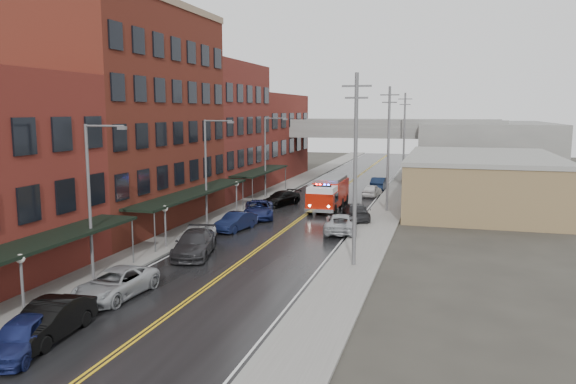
# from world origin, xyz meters

# --- Properties ---
(ground) EXTENTS (220.00, 220.00, 0.00)m
(ground) POSITION_xyz_m (0.00, 0.00, 0.00)
(ground) COLOR #2D2B26
(ground) RESTS_ON ground
(road) EXTENTS (11.00, 160.00, 0.02)m
(road) POSITION_xyz_m (0.00, 30.00, 0.01)
(road) COLOR black
(road) RESTS_ON ground
(sidewalk_left) EXTENTS (3.00, 160.00, 0.15)m
(sidewalk_left) POSITION_xyz_m (-7.30, 30.00, 0.07)
(sidewalk_left) COLOR slate
(sidewalk_left) RESTS_ON ground
(sidewalk_right) EXTENTS (3.00, 160.00, 0.15)m
(sidewalk_right) POSITION_xyz_m (7.30, 30.00, 0.07)
(sidewalk_right) COLOR slate
(sidewalk_right) RESTS_ON ground
(curb_left) EXTENTS (0.30, 160.00, 0.15)m
(curb_left) POSITION_xyz_m (-5.65, 30.00, 0.07)
(curb_left) COLOR gray
(curb_left) RESTS_ON ground
(curb_right) EXTENTS (0.30, 160.00, 0.15)m
(curb_right) POSITION_xyz_m (5.65, 30.00, 0.07)
(curb_right) COLOR gray
(curb_right) RESTS_ON ground
(brick_building_b) EXTENTS (9.00, 20.00, 18.00)m
(brick_building_b) POSITION_xyz_m (-13.30, 23.00, 9.00)
(brick_building_b) COLOR #512215
(brick_building_b) RESTS_ON ground
(brick_building_c) EXTENTS (9.00, 15.00, 15.00)m
(brick_building_c) POSITION_xyz_m (-13.30, 40.50, 7.50)
(brick_building_c) COLOR maroon
(brick_building_c) RESTS_ON ground
(brick_building_far) EXTENTS (9.00, 20.00, 12.00)m
(brick_building_far) POSITION_xyz_m (-13.30, 58.00, 6.00)
(brick_building_far) COLOR maroon
(brick_building_far) RESTS_ON ground
(tan_building) EXTENTS (14.00, 22.00, 5.00)m
(tan_building) POSITION_xyz_m (16.00, 40.00, 2.50)
(tan_building) COLOR olive
(tan_building) RESTS_ON ground
(right_far_block) EXTENTS (18.00, 30.00, 8.00)m
(right_far_block) POSITION_xyz_m (18.00, 70.00, 4.00)
(right_far_block) COLOR slate
(right_far_block) RESTS_ON ground
(awning_0) EXTENTS (2.60, 16.00, 3.09)m
(awning_0) POSITION_xyz_m (-7.49, 4.00, 2.99)
(awning_0) COLOR black
(awning_0) RESTS_ON ground
(awning_1) EXTENTS (2.60, 18.00, 3.09)m
(awning_1) POSITION_xyz_m (-7.49, 23.00, 2.99)
(awning_1) COLOR black
(awning_1) RESTS_ON ground
(awning_2) EXTENTS (2.60, 13.00, 3.09)m
(awning_2) POSITION_xyz_m (-7.49, 40.50, 2.99)
(awning_2) COLOR black
(awning_2) RESTS_ON ground
(globe_lamp_0) EXTENTS (0.44, 0.44, 3.12)m
(globe_lamp_0) POSITION_xyz_m (-6.40, 2.00, 2.31)
(globe_lamp_0) COLOR #59595B
(globe_lamp_0) RESTS_ON ground
(globe_lamp_1) EXTENTS (0.44, 0.44, 3.12)m
(globe_lamp_1) POSITION_xyz_m (-6.40, 16.00, 2.31)
(globe_lamp_1) COLOR #59595B
(globe_lamp_1) RESTS_ON ground
(globe_lamp_2) EXTENTS (0.44, 0.44, 3.12)m
(globe_lamp_2) POSITION_xyz_m (-6.40, 30.00, 2.31)
(globe_lamp_2) COLOR #59595B
(globe_lamp_2) RESTS_ON ground
(street_lamp_0) EXTENTS (2.64, 0.22, 9.00)m
(street_lamp_0) POSITION_xyz_m (-6.55, 8.00, 5.19)
(street_lamp_0) COLOR #59595B
(street_lamp_0) RESTS_ON ground
(street_lamp_1) EXTENTS (2.64, 0.22, 9.00)m
(street_lamp_1) POSITION_xyz_m (-6.55, 24.00, 5.19)
(street_lamp_1) COLOR #59595B
(street_lamp_1) RESTS_ON ground
(street_lamp_2) EXTENTS (2.64, 0.22, 9.00)m
(street_lamp_2) POSITION_xyz_m (-6.55, 40.00, 5.19)
(street_lamp_2) COLOR #59595B
(street_lamp_2) RESTS_ON ground
(utility_pole_0) EXTENTS (1.80, 0.24, 12.00)m
(utility_pole_0) POSITION_xyz_m (7.20, 15.00, 6.31)
(utility_pole_0) COLOR #59595B
(utility_pole_0) RESTS_ON ground
(utility_pole_1) EXTENTS (1.80, 0.24, 12.00)m
(utility_pole_1) POSITION_xyz_m (7.20, 35.00, 6.31)
(utility_pole_1) COLOR #59595B
(utility_pole_1) RESTS_ON ground
(utility_pole_2) EXTENTS (1.80, 0.24, 12.00)m
(utility_pole_2) POSITION_xyz_m (7.20, 55.00, 6.31)
(utility_pole_2) COLOR #59595B
(utility_pole_2) RESTS_ON ground
(overpass) EXTENTS (40.00, 10.00, 7.50)m
(overpass) POSITION_xyz_m (0.00, 62.00, 5.99)
(overpass) COLOR slate
(overpass) RESTS_ON ground
(fire_truck) EXTENTS (3.39, 8.40, 3.06)m
(fire_truck) POSITION_xyz_m (1.42, 34.95, 1.66)
(fire_truck) COLOR #A71707
(fire_truck) RESTS_ON ground
(parked_car_left_0) EXTENTS (2.89, 4.75, 1.51)m
(parked_car_left_0) POSITION_xyz_m (-3.60, -1.37, 0.76)
(parked_car_left_0) COLOR navy
(parked_car_left_0) RESTS_ON ground
(parked_car_left_1) EXTENTS (2.05, 5.04, 1.63)m
(parked_car_left_1) POSITION_xyz_m (-3.60, 0.30, 0.81)
(parked_car_left_1) COLOR black
(parked_car_left_1) RESTS_ON ground
(parked_car_left_2) EXTENTS (2.78, 5.49, 1.49)m
(parked_car_left_2) POSITION_xyz_m (-3.91, 5.80, 0.74)
(parked_car_left_2) COLOR #9DA1A5
(parked_car_left_2) RESTS_ON ground
(parked_car_left_3) EXTENTS (3.59, 6.12, 1.67)m
(parked_car_left_3) POSITION_xyz_m (-3.60, 14.77, 0.83)
(parked_car_left_3) COLOR #28282B
(parked_car_left_3) RESTS_ON ground
(parked_car_left_4) EXTENTS (1.76, 4.28, 1.45)m
(parked_car_left_4) POSITION_xyz_m (-5.00, 18.06, 0.73)
(parked_car_left_4) COLOR silver
(parked_car_left_4) RESTS_ON ground
(parked_car_left_5) EXTENTS (2.42, 4.74, 1.49)m
(parked_car_left_5) POSITION_xyz_m (-3.82, 23.07, 0.74)
(parked_car_left_5) COLOR #0E1533
(parked_car_left_5) RESTS_ON ground
(parked_car_left_6) EXTENTS (4.19, 6.19, 1.58)m
(parked_car_left_6) POSITION_xyz_m (-3.77, 28.80, 0.79)
(parked_car_left_6) COLOR #151D4E
(parked_car_left_6) RESTS_ON ground
(parked_car_left_7) EXTENTS (3.66, 5.46, 1.47)m
(parked_car_left_7) POSITION_xyz_m (-3.73, 35.82, 0.73)
(parked_car_left_7) COLOR black
(parked_car_left_7) RESTS_ON ground
(parked_car_right_0) EXTENTS (3.36, 5.86, 1.54)m
(parked_car_right_0) POSITION_xyz_m (4.60, 24.60, 0.77)
(parked_car_right_0) COLOR #A6AAAE
(parked_car_right_0) RESTS_ON ground
(parked_car_right_1) EXTENTS (3.71, 5.75, 1.55)m
(parked_car_right_1) POSITION_xyz_m (4.88, 30.08, 0.78)
(parked_car_right_1) COLOR black
(parked_car_right_1) RESTS_ON ground
(parked_car_right_2) EXTENTS (2.04, 4.29, 1.41)m
(parked_car_right_2) POSITION_xyz_m (4.54, 44.46, 0.71)
(parked_car_right_2) COLOR silver
(parked_car_right_2) RESTS_ON ground
(parked_car_right_3) EXTENTS (1.80, 4.77, 1.55)m
(parked_car_right_3) POSITION_xyz_m (4.64, 50.58, 0.78)
(parked_car_right_3) COLOR black
(parked_car_right_3) RESTS_ON ground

